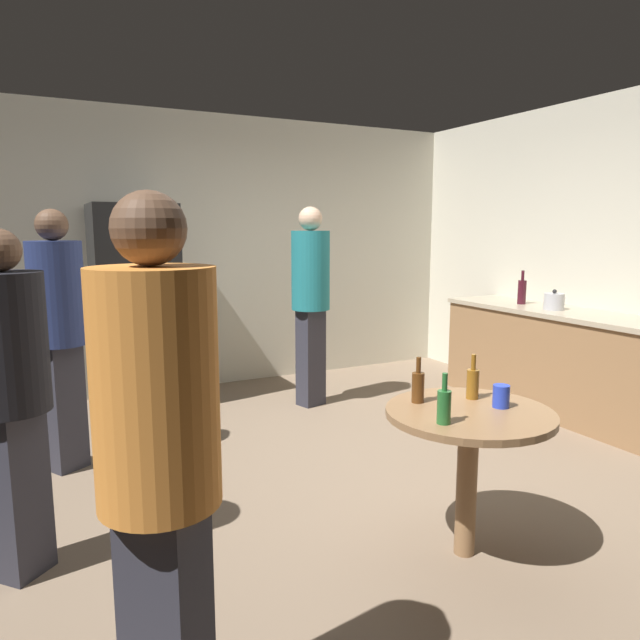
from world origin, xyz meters
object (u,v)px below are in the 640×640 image
at_px(kettle, 554,301).
at_px(wine_bottle_on_counter, 522,291).
at_px(foreground_table, 469,431).
at_px(person_in_orange_shirt, 159,449).
at_px(beer_bottle_amber, 473,383).
at_px(plastic_cup_blue, 501,396).
at_px(person_in_navy_shirt, 58,320).
at_px(person_in_black_shirt, 9,380).
at_px(refrigerator, 136,307).
at_px(beer_bottle_green, 444,405).
at_px(person_in_teal_shirt, 311,290).
at_px(beer_bottle_brown, 418,386).

relative_size(kettle, wine_bottle_on_counter, 0.79).
xyz_separation_m(foreground_table, person_in_orange_shirt, (-1.55, -0.49, 0.36)).
bearing_deg(beer_bottle_amber, kettle, 32.28).
height_order(kettle, foreground_table, kettle).
relative_size(plastic_cup_blue, person_in_navy_shirt, 0.06).
relative_size(foreground_table, person_in_black_shirt, 0.50).
height_order(kettle, person_in_navy_shirt, person_in_navy_shirt).
relative_size(refrigerator, plastic_cup_blue, 16.36).
bearing_deg(beer_bottle_green, wine_bottle_on_counter, 38.17).
relative_size(kettle, person_in_navy_shirt, 0.14).
distance_m(wine_bottle_on_counter, foreground_table, 2.92).
relative_size(person_in_navy_shirt, person_in_teal_shirt, 0.96).
bearing_deg(beer_bottle_brown, plastic_cup_blue, -38.85).
height_order(kettle, beer_bottle_green, kettle).
distance_m(wine_bottle_on_counter, plastic_cup_blue, 2.80).
height_order(person_in_navy_shirt, person_in_orange_shirt, person_in_navy_shirt).
xyz_separation_m(wine_bottle_on_counter, person_in_black_shirt, (-4.17, -1.04, -0.09)).
xyz_separation_m(beer_bottle_amber, person_in_teal_shirt, (0.27, 2.41, 0.23)).
distance_m(beer_bottle_amber, beer_bottle_brown, 0.30).
distance_m(beer_bottle_amber, person_in_navy_shirt, 2.61).
bearing_deg(person_in_orange_shirt, refrigerator, 39.95).
bearing_deg(person_in_black_shirt, wine_bottle_on_counter, 61.57).
distance_m(person_in_orange_shirt, person_in_black_shirt, 1.35).
distance_m(wine_bottle_on_counter, person_in_navy_shirt, 3.90).
relative_size(beer_bottle_brown, person_in_teal_shirt, 0.13).
relative_size(refrigerator, beer_bottle_green, 7.83).
xyz_separation_m(person_in_navy_shirt, person_in_black_shirt, (-0.27, -1.21, -0.08)).
relative_size(wine_bottle_on_counter, beer_bottle_amber, 1.35).
bearing_deg(beer_bottle_green, beer_bottle_amber, 32.32).
bearing_deg(person_in_orange_shirt, person_in_black_shirt, 65.35).
height_order(foreground_table, plastic_cup_blue, plastic_cup_blue).
bearing_deg(person_in_navy_shirt, beer_bottle_brown, 10.25).
relative_size(beer_bottle_brown, person_in_black_shirt, 0.14).
relative_size(foreground_table, person_in_navy_shirt, 0.47).
relative_size(wine_bottle_on_counter, person_in_navy_shirt, 0.18).
distance_m(beer_bottle_brown, beer_bottle_green, 0.32).
xyz_separation_m(refrigerator, foreground_table, (0.99, -3.23, -0.27)).
bearing_deg(beer_bottle_brown, person_in_navy_shirt, 130.35).
bearing_deg(refrigerator, person_in_black_shirt, -111.43).
bearing_deg(person_in_black_shirt, person_in_orange_shirt, -25.68).
distance_m(kettle, wine_bottle_on_counter, 0.41).
bearing_deg(person_in_black_shirt, refrigerator, 116.14).
height_order(person_in_navy_shirt, person_in_teal_shirt, person_in_teal_shirt).
height_order(foreground_table, beer_bottle_brown, beer_bottle_brown).
distance_m(foreground_table, person_in_orange_shirt, 1.66).
bearing_deg(refrigerator, beer_bottle_brown, -74.46).
bearing_deg(beer_bottle_amber, person_in_teal_shirt, 83.68).
bearing_deg(foreground_table, plastic_cup_blue, -11.77).
height_order(wine_bottle_on_counter, person_in_teal_shirt, person_in_teal_shirt).
distance_m(beer_bottle_green, plastic_cup_blue, 0.40).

